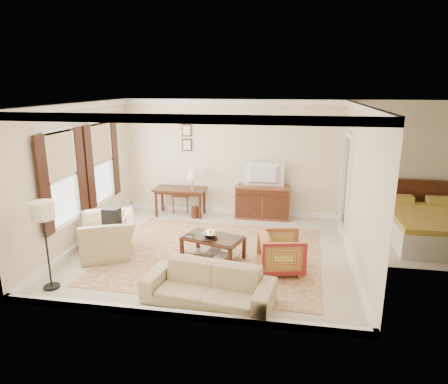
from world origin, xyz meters
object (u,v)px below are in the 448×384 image
(striped_armchair, at_px, (281,251))
(sofa, at_px, (208,280))
(writing_desk, at_px, (180,193))
(tv, at_px, (263,167))
(club_armchair, at_px, (108,229))
(coffee_table, at_px, (213,242))
(sideboard, at_px, (263,202))

(striped_armchair, xyz_separation_m, sofa, (-1.06, -1.27, -0.00))
(writing_desk, relative_size, tv, 1.34)
(writing_desk, relative_size, club_armchair, 1.09)
(striped_armchair, height_order, sofa, striped_armchair)
(writing_desk, xyz_separation_m, coffee_table, (1.34, -2.49, -0.24))
(sideboard, height_order, tv, tv)
(coffee_table, xyz_separation_m, striped_armchair, (1.29, -0.29, 0.04))
(writing_desk, distance_m, striped_armchair, 3.83)
(writing_desk, bearing_deg, sideboard, 3.79)
(coffee_table, bearing_deg, sideboard, 74.29)
(writing_desk, bearing_deg, sofa, -68.73)
(coffee_table, bearing_deg, sofa, -81.40)
(tv, distance_m, club_armchair, 3.97)
(club_armchair, height_order, sofa, club_armchair)
(tv, bearing_deg, club_armchair, 43.68)
(sofa, bearing_deg, striped_armchair, 58.75)
(club_armchair, xyz_separation_m, sofa, (2.31, -1.48, -0.13))
(striped_armchair, bearing_deg, coffee_table, 66.25)
(tv, distance_m, sofa, 4.29)
(club_armchair, bearing_deg, sideboard, 108.34)
(sideboard, height_order, coffee_table, sideboard)
(sofa, bearing_deg, writing_desk, 119.77)
(sideboard, bearing_deg, striped_armchair, -79.18)
(writing_desk, relative_size, coffee_table, 1.04)
(writing_desk, distance_m, tv, 2.20)
(tv, height_order, coffee_table, tv)
(coffee_table, bearing_deg, club_armchair, -177.71)
(writing_desk, height_order, tv, tv)
(sideboard, xyz_separation_m, sofa, (-0.50, -4.18, -0.02))
(coffee_table, distance_m, sofa, 1.58)
(sofa, bearing_deg, sideboard, 91.65)
(sideboard, relative_size, tv, 1.37)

